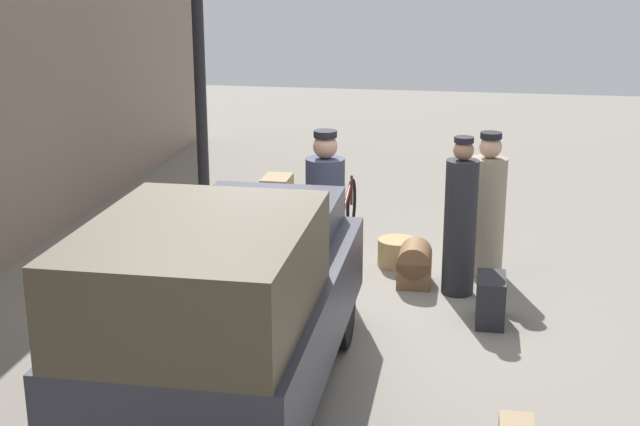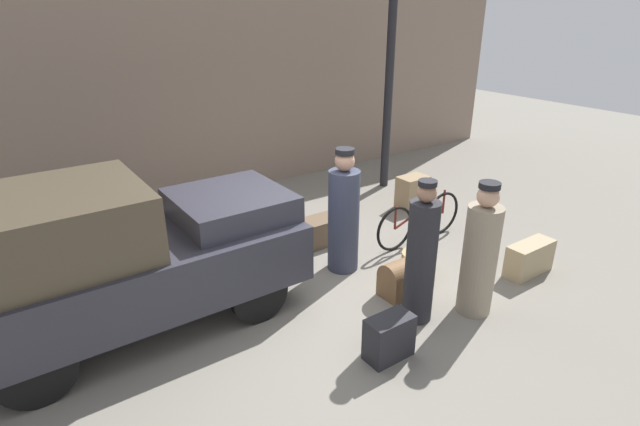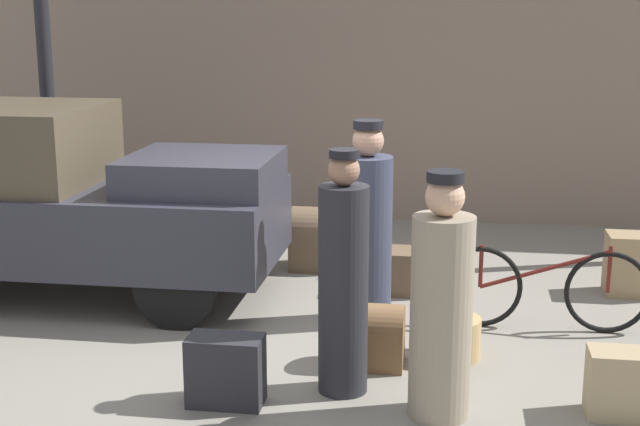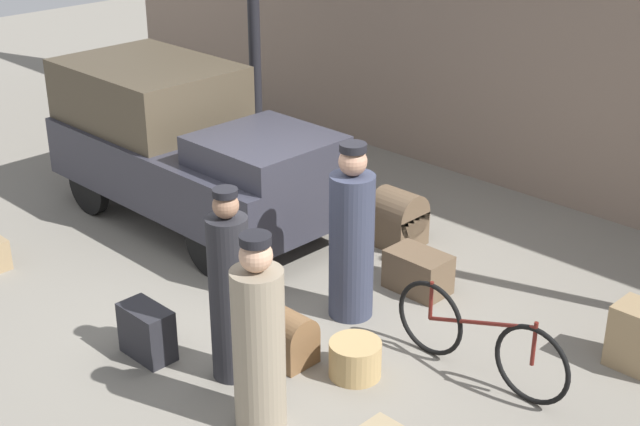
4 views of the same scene
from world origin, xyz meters
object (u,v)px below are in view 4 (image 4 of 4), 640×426
object	(u,v)px
bicycle	(479,340)
porter_lifting_near_truck	(230,293)
wicker_basket	(355,359)
trunk_wicker_pale	(418,272)
trunk_barrel_dark	(398,219)
porter_standing_middle	(352,240)
truck	(186,143)
suitcase_black_upright	(287,337)
trunk_umber_medium	(147,332)
conductor_in_dark_uniform	(259,342)

from	to	relation	value
bicycle	porter_lifting_near_truck	xyz separation A→B (m)	(-1.52, -1.46, 0.44)
wicker_basket	trunk_wicker_pale	bearing A→B (deg)	110.10
trunk_barrel_dark	trunk_wicker_pale	distance (m)	1.09
bicycle	porter_lifting_near_truck	distance (m)	2.15
porter_standing_middle	porter_lifting_near_truck	xyz separation A→B (m)	(-0.02, -1.48, 0.01)
truck	porter_standing_middle	xyz separation A→B (m)	(2.92, -0.30, -0.17)
suitcase_black_upright	trunk_umber_medium	world-z (taller)	same
suitcase_black_upright	porter_lifting_near_truck	bearing A→B (deg)	-109.74
truck	suitcase_black_upright	bearing A→B (deg)	-22.85
truck	trunk_wicker_pale	world-z (taller)	truck
wicker_basket	porter_standing_middle	distance (m)	1.22
truck	trunk_wicker_pale	xyz separation A→B (m)	(3.08, 0.53, -0.76)
trunk_umber_medium	truck	bearing A→B (deg)	135.09
wicker_basket	suitcase_black_upright	bearing A→B (deg)	-157.04
trunk_umber_medium	trunk_wicker_pale	world-z (taller)	trunk_umber_medium
trunk_wicker_pale	truck	bearing A→B (deg)	-170.33
porter_standing_middle	conductor_in_dark_uniform	bearing A→B (deg)	-69.40
suitcase_black_upright	wicker_basket	bearing A→B (deg)	22.96
wicker_basket	trunk_barrel_dark	distance (m)	2.67
bicycle	conductor_in_dark_uniform	xyz separation A→B (m)	(-0.83, -1.75, 0.39)
porter_lifting_near_truck	suitcase_black_upright	xyz separation A→B (m)	(0.17, 0.49, -0.57)
truck	bicycle	distance (m)	4.46
wicker_basket	porter_standing_middle	world-z (taller)	porter_standing_middle
conductor_in_dark_uniform	trunk_umber_medium	bearing A→B (deg)	-177.86
suitcase_black_upright	trunk_barrel_dark	world-z (taller)	trunk_barrel_dark
suitcase_black_upright	trunk_barrel_dark	distance (m)	2.64
bicycle	porter_lifting_near_truck	bearing A→B (deg)	-136.05
suitcase_black_upright	trunk_wicker_pale	world-z (taller)	suitcase_black_upright
porter_lifting_near_truck	porter_standing_middle	bearing A→B (deg)	89.21
bicycle	suitcase_black_upright	distance (m)	1.66
bicycle	trunk_umber_medium	world-z (taller)	bicycle
bicycle	trunk_umber_medium	xyz separation A→B (m)	(-2.28, -1.81, -0.12)
porter_standing_middle	trunk_barrel_dark	bearing A→B (deg)	114.12
bicycle	trunk_barrel_dark	size ratio (longest dim) A/B	2.71
bicycle	porter_standing_middle	world-z (taller)	porter_standing_middle
porter_lifting_near_truck	trunk_barrel_dark	size ratio (longest dim) A/B	2.69
porter_standing_middle	trunk_wicker_pale	size ratio (longest dim) A/B	2.78
wicker_basket	porter_lifting_near_truck	world-z (taller)	porter_lifting_near_truck
trunk_umber_medium	porter_lifting_near_truck	bearing A→B (deg)	24.18
bicycle	trunk_wicker_pale	distance (m)	1.58
porter_lifting_near_truck	suitcase_black_upright	size ratio (longest dim) A/B	3.57
bicycle	trunk_wicker_pale	bearing A→B (deg)	147.66
truck	suitcase_black_upright	world-z (taller)	truck
porter_lifting_near_truck	trunk_umber_medium	distance (m)	1.01
truck	porter_standing_middle	bearing A→B (deg)	-5.95
wicker_basket	porter_lifting_near_truck	size ratio (longest dim) A/B	0.26
porter_standing_middle	trunk_umber_medium	world-z (taller)	porter_standing_middle
conductor_in_dark_uniform	suitcase_black_upright	distance (m)	1.06
trunk_umber_medium	trunk_wicker_pale	size ratio (longest dim) A/B	0.82
truck	wicker_basket	bearing A→B (deg)	-15.96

